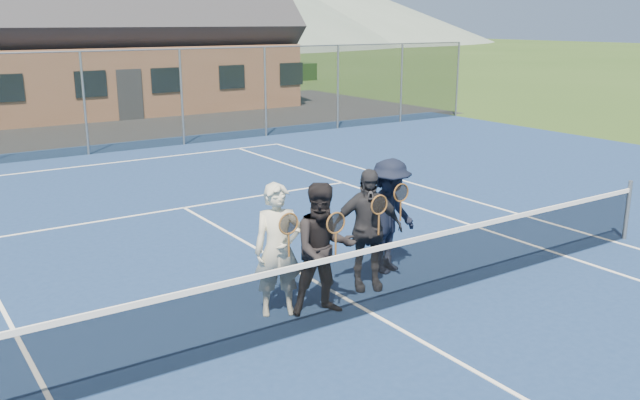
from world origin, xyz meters
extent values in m
plane|color=#294217|center=(0.00, 20.00, 0.00)|extent=(220.00, 220.00, 0.00)
cube|color=navy|center=(0.00, 0.00, 0.01)|extent=(30.00, 30.00, 0.02)
cone|color=slate|center=(55.00, 95.00, 7.00)|extent=(90.00, 90.00, 14.00)
cube|color=white|center=(0.00, 11.88, 0.03)|extent=(10.97, 0.06, 0.01)
cube|color=white|center=(5.49, 0.00, 0.03)|extent=(0.06, 23.77, 0.01)
cube|color=white|center=(4.12, 0.00, 0.03)|extent=(0.06, 23.77, 0.01)
cube|color=white|center=(0.00, 6.40, 0.03)|extent=(8.23, 0.06, 0.01)
cube|color=white|center=(0.00, 0.00, 0.03)|extent=(0.06, 12.80, 0.01)
cylinder|color=slate|center=(5.80, 0.00, 0.55)|extent=(0.08, 0.08, 1.10)
cube|color=black|center=(0.00, 0.00, 0.48)|extent=(11.60, 0.02, 0.88)
cube|color=white|center=(0.00, 0.00, 0.93)|extent=(11.60, 0.03, 0.07)
cylinder|color=slate|center=(0.00, 13.50, 1.50)|extent=(0.07, 0.07, 3.00)
cylinder|color=slate|center=(3.00, 13.50, 1.50)|extent=(0.07, 0.07, 3.00)
cylinder|color=slate|center=(6.00, 13.50, 1.50)|extent=(0.07, 0.07, 3.00)
cylinder|color=slate|center=(9.00, 13.50, 1.50)|extent=(0.07, 0.07, 3.00)
cylinder|color=slate|center=(12.00, 13.50, 1.50)|extent=(0.07, 0.07, 3.00)
cylinder|color=slate|center=(15.00, 13.50, 1.50)|extent=(0.07, 0.07, 3.00)
cube|color=black|center=(0.00, 13.50, 1.50)|extent=(30.00, 0.03, 3.00)
cylinder|color=slate|center=(0.00, 13.50, 3.00)|extent=(30.00, 0.04, 0.04)
cube|color=#9E6B4C|center=(4.00, 24.00, 1.40)|extent=(15.00, 8.00, 2.80)
cube|color=#2D2D33|center=(3.50, 19.98, 1.00)|extent=(1.00, 0.06, 2.00)
cube|color=black|center=(-1.00, 19.98, 1.50)|extent=(1.20, 0.06, 1.00)
cube|color=black|center=(2.00, 19.98, 1.50)|extent=(1.20, 0.06, 1.00)
cube|color=black|center=(5.00, 19.98, 1.50)|extent=(1.20, 0.06, 1.00)
cube|color=black|center=(8.00, 19.98, 1.50)|extent=(1.20, 0.06, 1.00)
cube|color=black|center=(11.00, 19.98, 1.50)|extent=(1.20, 0.06, 1.00)
cylinder|color=#372514|center=(2.00, 33.00, 1.93)|extent=(0.22, 0.22, 3.85)
cylinder|color=#3D2816|center=(12.00, 33.00, 1.93)|extent=(0.22, 0.22, 3.85)
cylinder|color=#332412|center=(18.00, 33.00, 1.93)|extent=(0.22, 0.22, 3.85)
imported|color=beige|center=(-1.03, 0.71, 0.92)|extent=(0.77, 0.65, 1.80)
torus|color=brown|center=(-1.03, 0.44, 1.35)|extent=(0.29, 0.02, 0.29)
cylinder|color=black|center=(-1.03, 0.44, 1.35)|extent=(0.25, 0.00, 0.25)
cylinder|color=brown|center=(-1.03, 0.44, 1.07)|extent=(0.03, 0.03, 0.32)
imported|color=black|center=(-0.51, 0.40, 0.92)|extent=(1.04, 0.92, 1.80)
torus|color=brown|center=(-0.51, 0.13, 1.35)|extent=(0.29, 0.02, 0.29)
cylinder|color=black|center=(-0.51, 0.13, 1.35)|extent=(0.25, 0.00, 0.25)
cylinder|color=brown|center=(-0.51, 0.13, 1.07)|extent=(0.03, 0.03, 0.32)
imported|color=#26262B|center=(0.50, 0.78, 0.92)|extent=(1.14, 0.84, 1.80)
torus|color=brown|center=(0.50, 0.51, 1.35)|extent=(0.29, 0.02, 0.29)
cylinder|color=black|center=(0.50, 0.51, 1.35)|extent=(0.25, 0.00, 0.25)
cylinder|color=brown|center=(0.50, 0.51, 1.07)|extent=(0.03, 0.03, 0.32)
imported|color=black|center=(1.21, 1.13, 0.92)|extent=(1.29, 0.92, 1.80)
torus|color=brown|center=(1.21, 0.86, 1.35)|extent=(0.29, 0.02, 0.29)
cylinder|color=black|center=(1.21, 0.86, 1.35)|extent=(0.25, 0.00, 0.25)
cylinder|color=brown|center=(1.21, 0.86, 1.07)|extent=(0.03, 0.03, 0.32)
camera|label=1|loc=(-5.27, -6.61, 3.84)|focal=38.00mm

